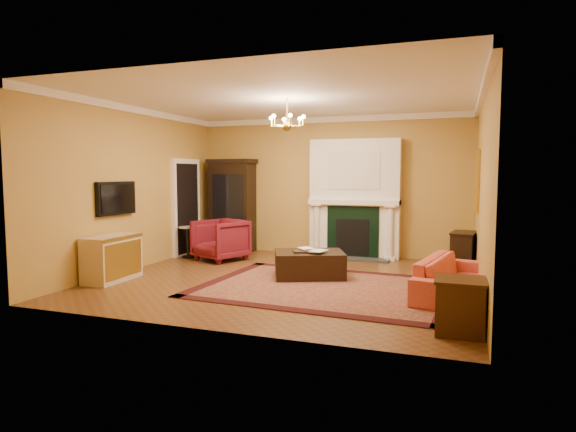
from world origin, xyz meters
The scene contains 26 objects.
floor centered at (0.00, 0.00, -0.01)m, with size 6.00×5.50×0.02m, color brown.
ceiling centered at (0.00, 0.00, 3.01)m, with size 6.00×5.50×0.02m, color white.
wall_back centered at (0.00, 2.76, 1.50)m, with size 6.00×0.02×3.00m, color #B59041.
wall_front centered at (0.00, -2.76, 1.50)m, with size 6.00×0.02×3.00m, color #B59041.
wall_left centered at (-3.01, 0.00, 1.50)m, with size 0.02×5.50×3.00m, color #B59041.
wall_right centered at (3.01, 0.00, 1.50)m, with size 0.02×5.50×3.00m, color #B59041.
fireplace centered at (0.60, 2.57, 1.19)m, with size 1.90×0.70×2.50m.
crown_molding centered at (0.00, 0.96, 2.94)m, with size 6.00×5.50×0.12m.
doorway centered at (-2.95, 1.70, 1.05)m, with size 0.08×1.05×2.10m.
tv_panel centered at (-2.95, -0.60, 1.35)m, with size 0.09×0.95×0.58m.
gilt_mirror centered at (2.97, 1.40, 1.65)m, with size 0.06×0.76×1.05m.
chandelier centered at (0.00, 0.00, 2.61)m, with size 0.63×0.55×0.53m.
oriental_rug centered at (0.77, -0.35, 0.01)m, with size 3.83×2.87×0.02m, color #47110F.
china_cabinet centered at (-2.23, 2.49, 1.01)m, with size 1.01×0.46×2.02m, color black.
wingback_armchair centered at (-1.91, 1.29, 0.46)m, with size 0.90×0.84×0.92m, color maroon.
pedestal_table centered at (-2.70, 1.32, 0.39)m, with size 0.37×0.37×0.67m.
commode centered at (-2.73, -1.02, 0.38)m, with size 0.48×1.01×0.75m, color beige.
coral_sofa centered at (2.63, -0.24, 0.38)m, with size 1.94×0.57×0.76m, color #D55A43.
end_table centered at (2.72, -1.91, 0.29)m, with size 0.51×0.51×0.59m, color #331A0E.
console_table centered at (2.78, 1.62, 0.36)m, with size 0.37×0.64×0.71m, color black.
leather_ottoman centered at (0.29, 0.31, 0.23)m, with size 1.16×0.84×0.43m, color black.
ottoman_tray centered at (0.24, 0.24, 0.46)m, with size 0.41×0.32×0.03m, color black.
book_a centered at (0.14, 0.28, 0.62)m, with size 0.22×0.03×0.30m, color gray.
book_b centered at (0.38, 0.21, 0.63)m, with size 0.23×0.02×0.31m, color gray.
topiary_left centered at (-0.05, 2.53, 1.44)m, with size 0.14×0.14×0.38m.
topiary_right centered at (1.11, 2.53, 1.48)m, with size 0.17×0.17×0.46m.
Camera 1 is at (2.67, -7.48, 1.77)m, focal length 30.00 mm.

